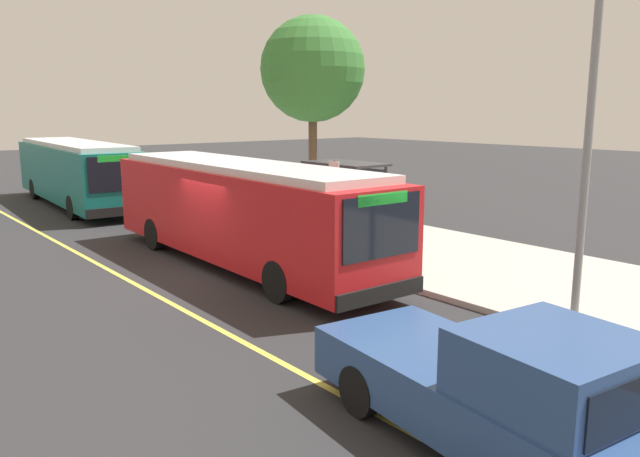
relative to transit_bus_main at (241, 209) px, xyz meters
name	(u,v)px	position (x,y,z in m)	size (l,w,h in m)	color
ground_plane	(214,272)	(0.13, -1.01, -1.62)	(120.00, 120.00, 0.00)	#2B2B2D
sidewalk_curb	(372,241)	(0.13, 4.99, -1.54)	(44.00, 6.40, 0.15)	#B7B2A8
lane_stripe_center	(138,285)	(0.13, -3.21, -1.61)	(36.00, 0.14, 0.01)	#E0D64C
transit_bus_main	(241,209)	(0.00, 0.00, 0.00)	(11.64, 2.79, 2.95)	red
transit_bus_second	(76,171)	(-14.30, 0.01, 0.00)	(12.12, 3.26, 2.95)	#146B66
pickup_truck	(505,394)	(10.65, -2.73, -0.76)	(5.59, 2.59, 1.85)	#2D4C84
bus_shelter	(345,182)	(-1.23, 4.97, 0.30)	(2.90, 1.60, 2.48)	#333338
waiting_bench	(347,220)	(-1.00, 4.86, -0.98)	(1.60, 0.48, 0.95)	brown
route_sign_post	(334,195)	(1.16, 2.45, 0.34)	(0.44, 0.08, 2.80)	#333338
pedestrian_commuter	(305,210)	(-1.25, 3.23, -0.50)	(0.24, 0.40, 1.69)	#282D47
street_tree_near_shelter	(313,70)	(-5.87, 7.20, 4.39)	(4.33, 4.33, 8.04)	brown
utility_pole	(586,165)	(8.82, 2.30, 1.73)	(0.16, 0.16, 6.40)	gray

